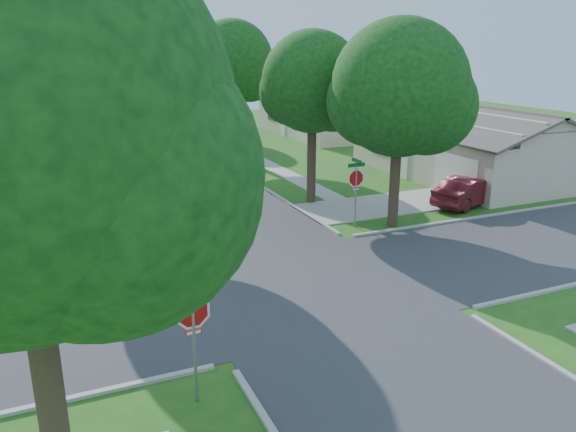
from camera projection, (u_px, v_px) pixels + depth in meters
The scene contains 20 objects.
ground at pixel (301, 286), 18.28m from camera, with size 100.00×100.00×0.00m, color #255E19.
road_ns at pixel (301, 285), 18.28m from camera, with size 7.00×100.00×0.02m, color #333335.
sidewalk_ne at pixel (232, 146), 43.41m from camera, with size 1.20×40.00×0.04m, color #9E9B91.
sidewalk_nw at pixel (63, 158), 38.75m from camera, with size 1.20×40.00×0.04m, color #9E9B91.
driveway at pixel (386, 204), 27.52m from camera, with size 8.80×3.60×0.05m, color #9E9B91.
stop_sign_sw at pixel (193, 317), 11.77m from camera, with size 1.05×0.80×2.98m.
stop_sign_ne at pixel (356, 181), 23.60m from camera, with size 1.05×0.80×2.98m.
tree_e_near at pixel (313, 87), 26.35m from camera, with size 4.97×4.80×8.28m.
tree_e_mid at pixel (233, 65), 36.70m from camera, with size 5.59×5.40×9.21m.
tree_e_far at pixel (186, 64), 48.18m from camera, with size 5.17×5.00×8.72m.
tree_w_near at pixel (104, 81), 22.62m from camera, with size 5.38×5.20×8.97m.
tree_w_mid at pixel (81, 63), 33.04m from camera, with size 5.80×5.60×9.56m.
tree_w_far at pixel (70, 72), 44.72m from camera, with size 4.76×4.60×8.04m.
tree_sw_corner at pixel (19, 142), 7.48m from camera, with size 6.21×6.00×9.55m.
tree_ne_corner at pixel (401, 95), 22.77m from camera, with size 5.80×5.60×8.66m.
house_ne_near at pixel (466, 150), 33.59m from camera, with size 8.42×13.60×4.23m.
house_ne_far at pixel (328, 116), 49.38m from camera, with size 8.42×13.60×4.23m.
car_driveway at pixel (468, 191), 27.29m from camera, with size 1.51×4.32×1.42m, color #56111C.
car_curb_east at pixel (200, 142), 40.66m from camera, with size 1.87×4.64×1.58m, color black.
car_curb_west at pixel (120, 130), 47.31m from camera, with size 1.94×4.78×1.39m, color black.
Camera 1 is at (-7.11, -15.25, 7.50)m, focal length 35.00 mm.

